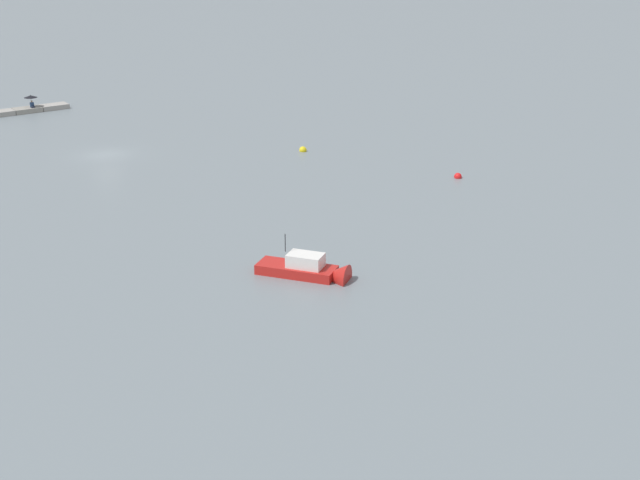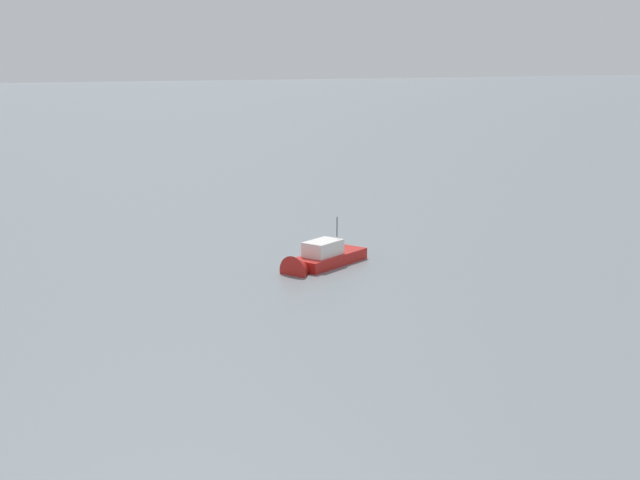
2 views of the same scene
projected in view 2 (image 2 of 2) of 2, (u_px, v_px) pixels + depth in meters
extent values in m
cube|color=red|center=(329.00, 261.00, 49.77)|extent=(4.17, 4.92, 0.80)
cone|color=red|center=(302.00, 269.00, 47.90)|extent=(2.33, 2.33, 1.68)
cube|color=silver|center=(323.00, 248.00, 49.15)|extent=(2.29, 2.48, 0.80)
cube|color=#283847|center=(316.00, 249.00, 48.70)|extent=(1.09, 0.80, 0.56)
cylinder|color=black|center=(337.00, 227.00, 49.96)|extent=(0.05, 0.05, 1.11)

